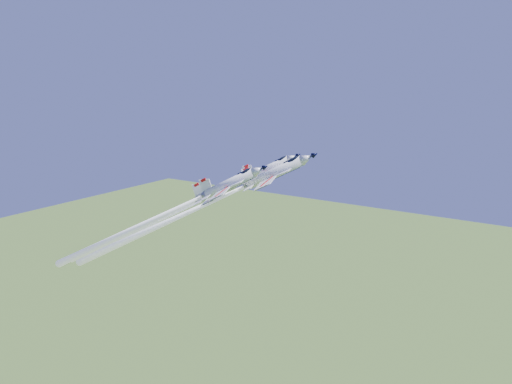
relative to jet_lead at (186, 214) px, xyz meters
The scene contains 4 objects.
jet_lead is the anchor object (origin of this frame).
jet_left 4.92m from the jet_lead, 94.89° to the left, with size 45.82×16.94×42.91m.
jet_right 9.21m from the jet_lead, 98.66° to the right, with size 48.83×17.77×44.76m.
jet_slot 6.45m from the jet_lead, 145.12° to the right, with size 46.61×16.41×40.86m.
Camera 1 is at (64.30, -96.46, 104.33)m, focal length 40.00 mm.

